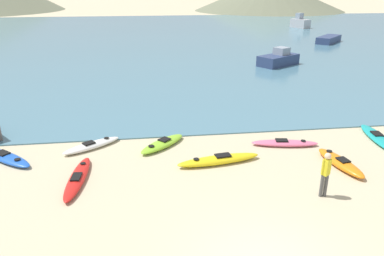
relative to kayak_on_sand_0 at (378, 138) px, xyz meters
The scene contains 13 objects.
bay_water 37.54m from the kayak_on_sand_0, 102.30° to the left, with size 160.00×70.00×0.06m, color teal.
kayak_on_sand_0 is the anchor object (origin of this frame).
kayak_on_sand_1 13.68m from the kayak_on_sand_0, behind, with size 0.89×3.47×0.30m.
kayak_on_sand_2 4.62m from the kayak_on_sand_0, behind, with size 3.08×1.12×0.30m.
kayak_on_sand_3 10.18m from the kayak_on_sand_0, behind, with size 2.44×2.44×0.33m.
kayak_on_sand_4 3.88m from the kayak_on_sand_0, 143.82° to the right, with size 1.12×2.83×0.38m.
kayak_on_sand_5 8.08m from the kayak_on_sand_0, behind, with size 3.60×1.21×0.37m.
kayak_on_sand_6 13.36m from the kayak_on_sand_0, behind, with size 2.64×2.11×0.32m.
kayak_on_sand_7 16.81m from the kayak_on_sand_0, behind, with size 2.91×2.70×0.31m.
person_near_foreground 6.59m from the kayak_on_sand_0, 138.31° to the right, with size 0.34×0.28×1.66m.
moored_boat_0 31.34m from the kayak_on_sand_0, 67.54° to the left, with size 4.43×4.48×0.78m.
moored_boat_1 16.99m from the kayak_on_sand_0, 85.93° to the left, with size 4.22×3.61×1.54m.
moored_boat_2 47.28m from the kayak_on_sand_0, 71.55° to the left, with size 2.62×3.48×2.28m.
Camera 1 is at (-2.94, -7.27, 6.99)m, focal length 35.00 mm.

